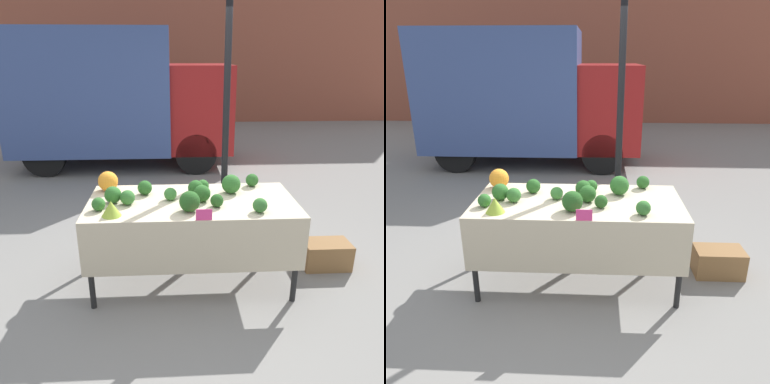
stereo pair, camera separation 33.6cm
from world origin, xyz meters
TOP-DOWN VIEW (x-y plane):
  - ground_plane at (0.00, 0.00)m, footprint 40.00×40.00m
  - building_facade at (0.00, 9.40)m, footprint 16.00×0.60m
  - tent_pole at (0.40, 0.74)m, footprint 0.07×0.07m
  - parked_truck at (-1.23, 4.24)m, footprint 4.06×1.85m
  - market_table at (0.00, -0.07)m, footprint 1.88×0.90m
  - orange_cauliflower at (-0.79, 0.30)m, footprint 0.19×0.19m
  - romanesco_head at (-0.68, -0.31)m, footprint 0.16×0.16m
  - broccoli_head_0 at (0.38, 0.17)m, footprint 0.18×0.18m
  - broccoli_head_1 at (-0.80, -0.19)m, footprint 0.11×0.11m
  - broccoli_head_2 at (-0.43, 0.18)m, footprint 0.14×0.14m
  - broccoli_head_3 at (0.62, 0.36)m, footprint 0.13×0.13m
  - broccoli_head_4 at (-0.57, -0.07)m, footprint 0.13×0.13m
  - broccoli_head_5 at (0.12, 0.23)m, footprint 0.12×0.12m
  - broccoli_head_6 at (-0.20, 0.02)m, footprint 0.12×0.12m
  - broccoli_head_7 at (0.04, 0.13)m, footprint 0.15×0.15m
  - broccoli_head_8 at (-0.70, -0.02)m, footprint 0.15×0.15m
  - broccoli_head_9 at (0.21, -0.17)m, footprint 0.11×0.11m
  - broccoli_head_10 at (-0.03, -0.25)m, footprint 0.18×0.18m
  - broccoli_head_11 at (0.55, -0.30)m, footprint 0.12×0.12m
  - broccoli_head_12 at (0.09, -0.03)m, footprint 0.15×0.15m
  - price_sign at (0.07, -0.44)m, footprint 0.13×0.01m
  - produce_crate at (1.39, 0.16)m, footprint 0.47×0.29m

SIDE VIEW (x-z plane):
  - ground_plane at x=0.00m, z-range 0.00..0.00m
  - produce_crate at x=1.39m, z-range 0.00..0.27m
  - market_table at x=0.00m, z-range 0.32..1.15m
  - price_sign at x=0.07m, z-range 0.83..0.92m
  - broccoli_head_9 at x=0.21m, z-range 0.83..0.95m
  - broccoli_head_1 at x=-0.80m, z-range 0.83..0.95m
  - broccoli_head_6 at x=-0.20m, z-range 0.83..0.95m
  - broccoli_head_5 at x=0.12m, z-range 0.83..0.95m
  - broccoli_head_11 at x=0.55m, z-range 0.83..0.95m
  - broccoli_head_3 at x=0.62m, z-range 0.83..0.96m
  - romanesco_head at x=-0.68m, z-range 0.83..0.96m
  - broccoli_head_4 at x=-0.57m, z-range 0.83..0.96m
  - broccoli_head_2 at x=-0.43m, z-range 0.83..0.97m
  - broccoli_head_7 at x=0.04m, z-range 0.83..0.98m
  - broccoli_head_8 at x=-0.70m, z-range 0.83..0.98m
  - broccoli_head_12 at x=0.09m, z-range 0.83..0.98m
  - broccoli_head_10 at x=-0.03m, z-range 0.83..1.01m
  - broccoli_head_0 at x=0.38m, z-range 0.83..1.01m
  - orange_cauliflower at x=-0.79m, z-range 0.83..1.02m
  - tent_pole at x=0.40m, z-range 0.00..2.62m
  - parked_truck at x=-1.23m, z-range 0.07..2.59m
  - building_facade at x=0.00m, z-range 0.00..5.80m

